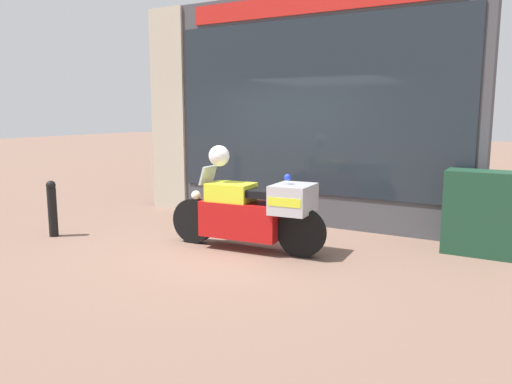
{
  "coord_description": "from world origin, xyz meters",
  "views": [
    {
      "loc": [
        3.75,
        -5.81,
        1.91
      ],
      "look_at": [
        0.08,
        0.48,
        0.73
      ],
      "focal_mm": 35.0,
      "sensor_mm": 36.0,
      "label": 1
    }
  ],
  "objects_px": {
    "utility_cabinet": "(482,213)",
    "white_helmet": "(219,156)",
    "paramedic_motorcycle": "(253,212)",
    "street_bollard": "(52,208)"
  },
  "relations": [
    {
      "from": "paramedic_motorcycle",
      "to": "street_bollard",
      "type": "xyz_separation_m",
      "value": [
        -3.07,
        -0.88,
        -0.1
      ]
    },
    {
      "from": "utility_cabinet",
      "to": "white_helmet",
      "type": "bearing_deg",
      "value": -156.55
    },
    {
      "from": "paramedic_motorcycle",
      "to": "white_helmet",
      "type": "bearing_deg",
      "value": 0.0
    },
    {
      "from": "utility_cabinet",
      "to": "street_bollard",
      "type": "height_order",
      "value": "utility_cabinet"
    },
    {
      "from": "paramedic_motorcycle",
      "to": "street_bollard",
      "type": "bearing_deg",
      "value": 11.51
    },
    {
      "from": "utility_cabinet",
      "to": "white_helmet",
      "type": "xyz_separation_m",
      "value": [
        -3.28,
        -1.42,
        0.73
      ]
    },
    {
      "from": "paramedic_motorcycle",
      "to": "utility_cabinet",
      "type": "xyz_separation_m",
      "value": [
        2.76,
        1.38,
        0.02
      ]
    },
    {
      "from": "paramedic_motorcycle",
      "to": "white_helmet",
      "type": "relative_size",
      "value": 7.96
    },
    {
      "from": "paramedic_motorcycle",
      "to": "utility_cabinet",
      "type": "height_order",
      "value": "paramedic_motorcycle"
    },
    {
      "from": "utility_cabinet",
      "to": "street_bollard",
      "type": "xyz_separation_m",
      "value": [
        -5.83,
        -2.26,
        -0.12
      ]
    }
  ]
}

